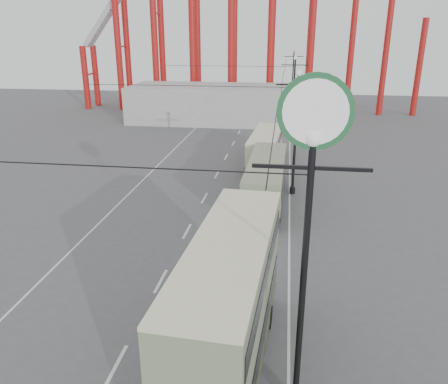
% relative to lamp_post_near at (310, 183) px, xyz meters
% --- Properties ---
extents(ground, '(160.00, 160.00, 0.00)m').
position_rel_lamp_post_near_xyz_m(ground, '(-5.60, 3.00, -7.86)').
color(ground, '#505053').
rests_on(ground, ground).
extents(road_markings, '(12.52, 120.00, 0.01)m').
position_rel_lamp_post_near_xyz_m(road_markings, '(-6.46, 22.70, -7.86)').
color(road_markings, silver).
rests_on(road_markings, ground).
extents(lamp_post_near, '(3.20, 0.44, 10.80)m').
position_rel_lamp_post_near_xyz_m(lamp_post_near, '(0.00, 0.00, 0.00)').
color(lamp_post_near, black).
rests_on(lamp_post_near, ground).
extents(lamp_post_mid, '(3.20, 0.44, 9.32)m').
position_rel_lamp_post_near_xyz_m(lamp_post_mid, '(0.00, 21.00, -3.18)').
color(lamp_post_mid, black).
rests_on(lamp_post_mid, ground).
extents(lamp_post_far, '(3.20, 0.44, 9.32)m').
position_rel_lamp_post_near_xyz_m(lamp_post_far, '(0.00, 43.00, -3.18)').
color(lamp_post_far, black).
rests_on(lamp_post_far, ground).
extents(lamp_post_distant, '(3.20, 0.44, 9.32)m').
position_rel_lamp_post_near_xyz_m(lamp_post_distant, '(0.00, 65.00, -3.18)').
color(lamp_post_distant, black).
rests_on(lamp_post_distant, ground).
extents(fairground_shed, '(22.00, 10.00, 5.00)m').
position_rel_lamp_post_near_xyz_m(fairground_shed, '(-11.60, 50.00, -5.36)').
color(fairground_shed, '#9C9B97').
rests_on(fairground_shed, ground).
extents(double_decker_bus, '(3.09, 10.02, 5.31)m').
position_rel_lamp_post_near_xyz_m(double_decker_bus, '(-2.37, 1.41, -4.89)').
color(double_decker_bus, '#333B1F').
rests_on(double_decker_bus, ground).
extents(single_decker_green, '(2.74, 11.14, 3.14)m').
position_rel_lamp_post_near_xyz_m(single_decker_green, '(-1.99, 19.04, -6.09)').
color(single_decker_green, gray).
rests_on(single_decker_green, ground).
extents(single_decker_cream, '(3.01, 9.88, 3.03)m').
position_rel_lamp_post_near_xyz_m(single_decker_cream, '(-2.56, 29.02, -6.15)').
color(single_decker_cream, beige).
rests_on(single_decker_cream, ground).
extents(pedestrian, '(0.70, 0.48, 1.89)m').
position_rel_lamp_post_near_xyz_m(pedestrian, '(-3.07, 15.02, -6.92)').
color(pedestrian, black).
rests_on(pedestrian, ground).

